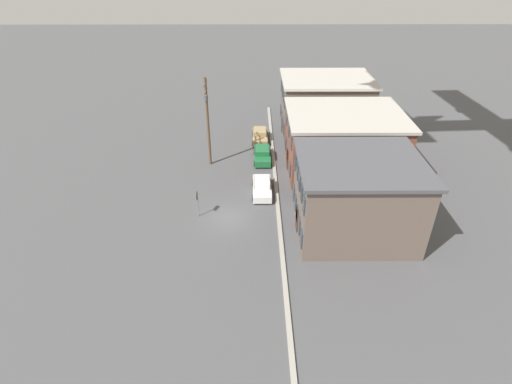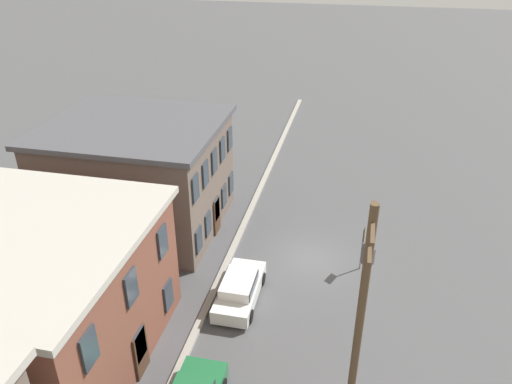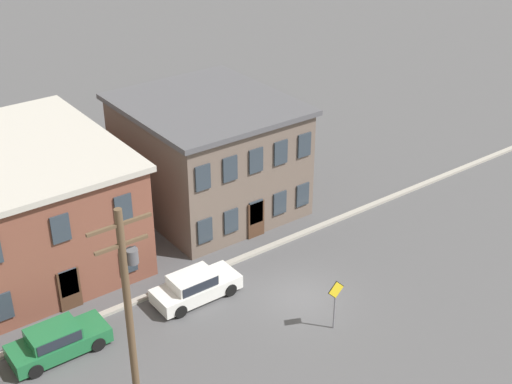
{
  "view_description": "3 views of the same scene",
  "coord_description": "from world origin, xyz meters",
  "px_view_note": "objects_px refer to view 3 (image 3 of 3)",
  "views": [
    {
      "loc": [
        29.33,
        2.27,
        21.18
      ],
      "look_at": [
        0.98,
        2.43,
        3.37
      ],
      "focal_mm": 28.0,
      "sensor_mm": 36.0,
      "label": 1
    },
    {
      "loc": [
        -23.14,
        -1.93,
        16.79
      ],
      "look_at": [
        -0.12,
        3.12,
        4.0
      ],
      "focal_mm": 35.0,
      "sensor_mm": 36.0,
      "label": 2
    },
    {
      "loc": [
        -18.97,
        -21.79,
        21.38
      ],
      "look_at": [
        1.27,
        5.47,
        3.17
      ],
      "focal_mm": 50.0,
      "sensor_mm": 36.0,
      "label": 3
    }
  ],
  "objects_px": {
    "car_green": "(57,340)",
    "car_white": "(195,286)",
    "caution_sign": "(335,297)",
    "utility_pole": "(130,312)"
  },
  "relations": [
    {
      "from": "caution_sign",
      "to": "utility_pole",
      "type": "bearing_deg",
      "value": 179.06
    },
    {
      "from": "car_white",
      "to": "utility_pole",
      "type": "height_order",
      "value": "utility_pole"
    },
    {
      "from": "car_white",
      "to": "utility_pole",
      "type": "relative_size",
      "value": 0.45
    },
    {
      "from": "car_green",
      "to": "caution_sign",
      "type": "distance_m",
      "value": 12.61
    },
    {
      "from": "car_green",
      "to": "utility_pole",
      "type": "relative_size",
      "value": 0.45
    },
    {
      "from": "car_green",
      "to": "car_white",
      "type": "bearing_deg",
      "value": -1.35
    },
    {
      "from": "caution_sign",
      "to": "utility_pole",
      "type": "xyz_separation_m",
      "value": [
        -10.07,
        0.17,
        3.67
      ]
    },
    {
      "from": "car_white",
      "to": "caution_sign",
      "type": "bearing_deg",
      "value": -55.93
    },
    {
      "from": "car_green",
      "to": "caution_sign",
      "type": "relative_size",
      "value": 1.64
    },
    {
      "from": "caution_sign",
      "to": "car_white",
      "type": "bearing_deg",
      "value": 124.07
    }
  ]
}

